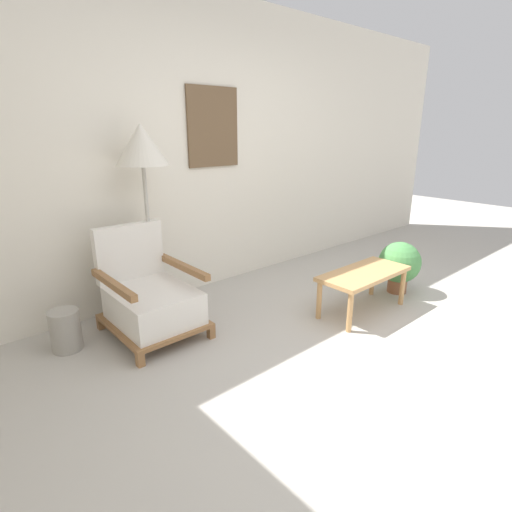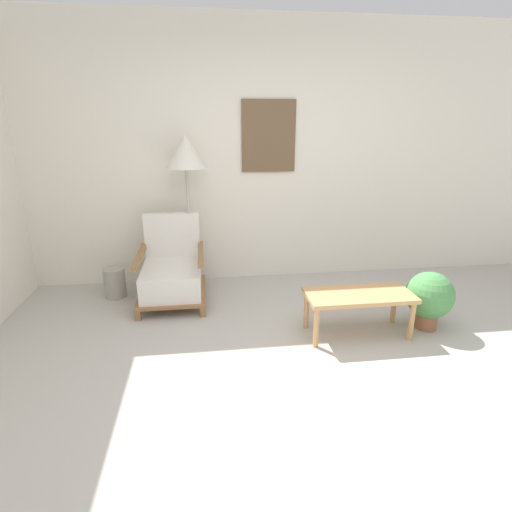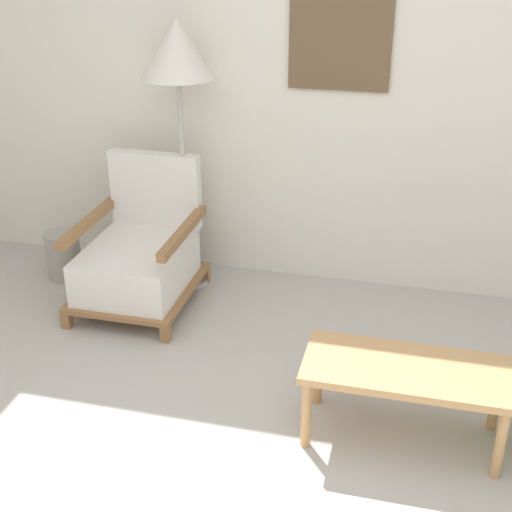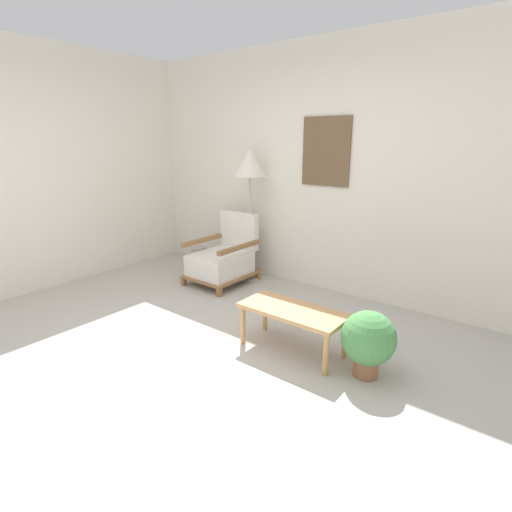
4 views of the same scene
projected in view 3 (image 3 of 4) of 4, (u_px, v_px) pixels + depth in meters
wall_back at (336, 59)px, 3.95m from camera, size 8.00×0.09×2.70m
armchair at (140, 256)px, 4.12m from camera, size 0.63×0.76×0.82m
floor_lamp at (178, 59)px, 3.87m from camera, size 0.41×0.41×1.58m
coffee_table at (406, 376)px, 3.01m from camera, size 0.87×0.39×0.37m
vase at (64, 255)px, 4.45m from camera, size 0.21×0.21×0.30m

